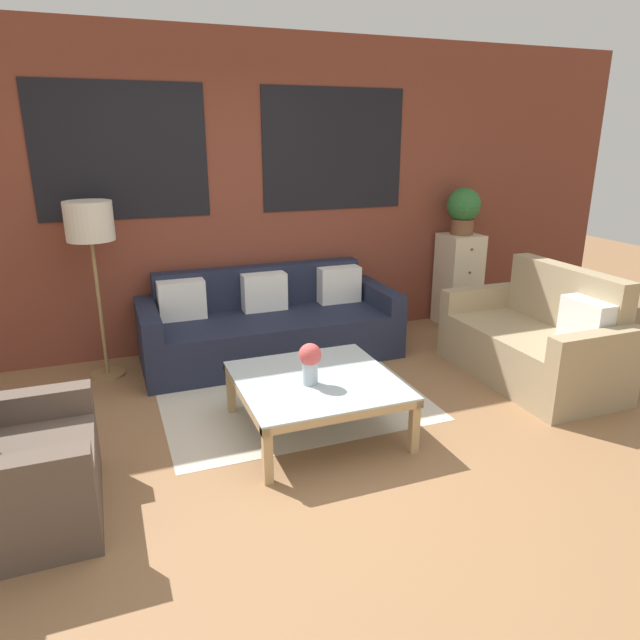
% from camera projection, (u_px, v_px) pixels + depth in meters
% --- Properties ---
extents(ground_plane, '(16.00, 16.00, 0.00)m').
position_uv_depth(ground_plane, '(337.00, 470.00, 3.45)').
color(ground_plane, '#8E6642').
extents(wall_back_brick, '(8.40, 0.09, 2.80)m').
position_uv_depth(wall_back_brick, '(236.00, 195.00, 5.18)').
color(wall_back_brick, brown).
rests_on(wall_back_brick, ground_plane).
extents(rug, '(1.95, 1.74, 0.00)m').
position_uv_depth(rug, '(287.00, 392.00, 4.49)').
color(rug, beige).
rests_on(rug, ground_plane).
extents(couch_dark, '(2.26, 0.88, 0.78)m').
position_uv_depth(couch_dark, '(270.00, 327.00, 5.15)').
color(couch_dark, '#1E2338').
rests_on(couch_dark, ground_plane).
extents(settee_vintage, '(0.80, 1.48, 0.92)m').
position_uv_depth(settee_vintage, '(536.00, 343.00, 4.67)').
color(settee_vintage, tan).
rests_on(settee_vintage, ground_plane).
extents(armchair_corner, '(0.80, 0.90, 0.84)m').
position_uv_depth(armchair_corner, '(6.00, 475.00, 2.91)').
color(armchair_corner, brown).
rests_on(armchair_corner, ground_plane).
extents(coffee_table, '(1.04, 1.04, 0.38)m').
position_uv_depth(coffee_table, '(316.00, 385.00, 3.81)').
color(coffee_table, silver).
rests_on(coffee_table, ground_plane).
extents(floor_lamp, '(0.37, 0.37, 1.45)m').
position_uv_depth(floor_lamp, '(90.00, 229.00, 4.44)').
color(floor_lamp, olive).
rests_on(floor_lamp, ground_plane).
extents(drawer_cabinet, '(0.38, 0.40, 0.96)m').
position_uv_depth(drawer_cabinet, '(458.00, 280.00, 6.01)').
color(drawer_cabinet, beige).
rests_on(drawer_cabinet, ground_plane).
extents(potted_plant, '(0.34, 0.34, 0.47)m').
position_uv_depth(potted_plant, '(463.00, 209.00, 5.78)').
color(potted_plant, brown).
rests_on(potted_plant, drawer_cabinet).
extents(flower_vase, '(0.15, 0.15, 0.28)m').
position_uv_depth(flower_vase, '(310.00, 360.00, 3.67)').
color(flower_vase, '#ADBCC6').
rests_on(flower_vase, coffee_table).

